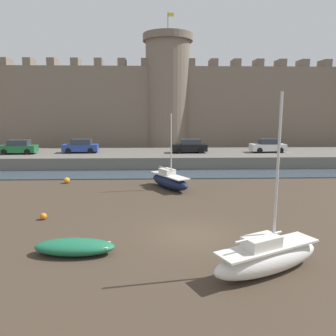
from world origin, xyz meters
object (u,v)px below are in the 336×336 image
Objects in this scene: rowboat_near_channel_right at (75,247)px; car_quay_west at (190,146)px; mooring_buoy_near_channel at (67,180)px; sailboat_midflat_right at (169,180)px; car_quay_centre_east at (81,146)px; car_quay_centre_west at (18,147)px; car_quay_east at (268,146)px; sailboat_midflat_left at (267,257)px; mooring_buoy_mid_mud at (43,216)px.

rowboat_near_channel_right is 0.86× the size of car_quay_west.
car_quay_west is (11.75, 10.25, 1.89)m from mooring_buoy_near_channel.
sailboat_midflat_right reaches higher than car_quay_west.
car_quay_centre_east is at bearing 102.02° from rowboat_near_channel_right.
car_quay_centre_west is (-6.94, -0.86, 0.00)m from car_quay_centre_east.
sailboat_midflat_right is 17.70m from car_quay_east.
car_quay_centre_east is at bearing 7.07° from car_quay_centre_west.
sailboat_midflat_right reaches higher than mooring_buoy_near_channel.
sailboat_midflat_left is 1.65× the size of car_quay_west.
car_quay_centre_west reaches higher than mooring_buoy_mid_mud.
sailboat_midflat_left is 26.85m from car_quay_west.
car_quay_west and car_quay_centre_west have the same top height.
car_quay_centre_west is (-8.07, 9.84, 1.89)m from mooring_buoy_near_channel.
sailboat_midflat_right is 0.88× the size of sailboat_midflat_left.
sailboat_midflat_right reaches higher than car_quay_centre_east.
mooring_buoy_mid_mud is at bearing -82.56° from mooring_buoy_near_channel.
sailboat_midflat_right is at bearing -134.33° from car_quay_east.
car_quay_west is (2.88, 12.51, 1.49)m from sailboat_midflat_right.
rowboat_near_channel_right is 0.86× the size of car_quay_centre_west.
sailboat_midflat_left is 20.51m from mooring_buoy_near_channel.
sailboat_midflat_right is 1.45× the size of car_quay_west.
car_quay_centre_east is (-22.33, 0.35, 0.00)m from car_quay_east.
car_quay_west reaches higher than rowboat_near_channel_right.
car_quay_centre_east is at bearing 96.72° from mooring_buoy_mid_mud.
car_quay_centre_west is at bearing 129.37° from mooring_buoy_near_channel.
car_quay_centre_east is at bearing 178.01° from car_quay_west.
car_quay_west and car_quay_east have the same top height.
sailboat_midflat_right is at bearing 69.54° from rowboat_near_channel_right.
car_quay_west reaches higher than mooring_buoy_mid_mud.
sailboat_midflat_right is (4.61, 12.36, 0.30)m from rowboat_near_channel_right.
car_quay_east is at bearing 55.86° from rowboat_near_channel_right.
rowboat_near_channel_right is at bearing -124.14° from car_quay_east.
car_quay_centre_west is at bearing -178.99° from car_quay_east.
car_quay_centre_east is at bearing 115.88° from sailboat_midflat_left.
rowboat_near_channel_right is 9.12× the size of mooring_buoy_mid_mud.
car_quay_west is (-0.34, 26.81, 1.49)m from sailboat_midflat_left.
car_quay_centre_west is at bearing 116.75° from rowboat_near_channel_right.
mooring_buoy_mid_mud is 0.09× the size of car_quay_centre_west.
mooring_buoy_near_channel is 9.91m from mooring_buoy_mid_mud.
mooring_buoy_mid_mud is at bearing -134.61° from car_quay_east.
sailboat_midflat_left is 1.65× the size of car_quay_east.
car_quay_centre_west is (-20.16, 26.40, 1.49)m from sailboat_midflat_left.
sailboat_midflat_right is at bearing -102.97° from car_quay_west.
mooring_buoy_near_channel is at bearing 97.44° from mooring_buoy_mid_mud.
car_quay_east is at bearing -0.89° from car_quay_centre_east.
sailboat_midflat_left is 1.65× the size of car_quay_centre_east.
car_quay_centre_west is at bearing 144.46° from sailboat_midflat_right.
sailboat_midflat_left is at bearing -89.28° from car_quay_west.
car_quay_centre_east is (-2.42, 20.53, 1.95)m from mooring_buoy_mid_mud.
mooring_buoy_mid_mud is 20.76m from car_quay_centre_east.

